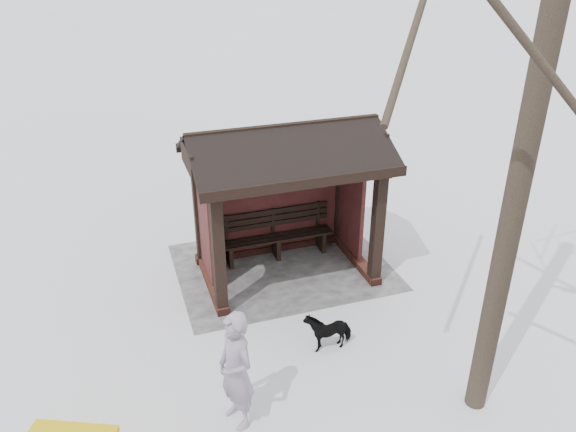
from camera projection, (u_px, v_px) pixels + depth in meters
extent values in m
plane|color=silver|center=(286.00, 272.00, 11.27)|extent=(120.00, 120.00, 0.00)
cube|color=gray|center=(283.00, 267.00, 11.44)|extent=(4.20, 3.20, 0.02)
cube|color=#3C1C16|center=(272.00, 247.00, 12.00)|extent=(3.30, 0.22, 0.16)
cube|color=#3C1C16|center=(354.00, 256.00, 11.66)|extent=(0.22, 2.10, 0.16)
cube|color=#3C1C16|center=(212.00, 282.00, 10.81)|extent=(0.22, 2.10, 0.16)
cube|color=black|center=(377.00, 231.00, 10.42)|extent=(0.20, 0.20, 2.30)
cube|color=black|center=(219.00, 257.00, 9.57)|extent=(0.20, 0.20, 2.30)
cube|color=black|center=(339.00, 193.00, 11.94)|extent=(0.20, 0.20, 2.30)
cube|color=black|center=(199.00, 213.00, 11.09)|extent=(0.20, 0.20, 2.30)
cube|color=black|center=(272.00, 199.00, 11.48)|extent=(2.80, 0.08, 2.14)
cube|color=black|center=(351.00, 200.00, 11.41)|extent=(0.08, 1.17, 2.14)
cube|color=black|center=(205.00, 222.00, 10.56)|extent=(0.08, 1.17, 2.14)
cube|color=black|center=(302.00, 181.00, 9.45)|extent=(3.40, 0.20, 0.18)
cube|color=black|center=(271.00, 147.00, 10.97)|extent=(3.40, 0.20, 0.18)
cylinder|color=black|center=(532.00, 116.00, 6.22)|extent=(0.29, 0.29, 8.55)
imported|color=gray|center=(236.00, 371.00, 7.44)|extent=(0.62, 0.76, 1.79)
imported|color=black|center=(328.00, 329.00, 9.14)|extent=(0.77, 0.37, 0.64)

